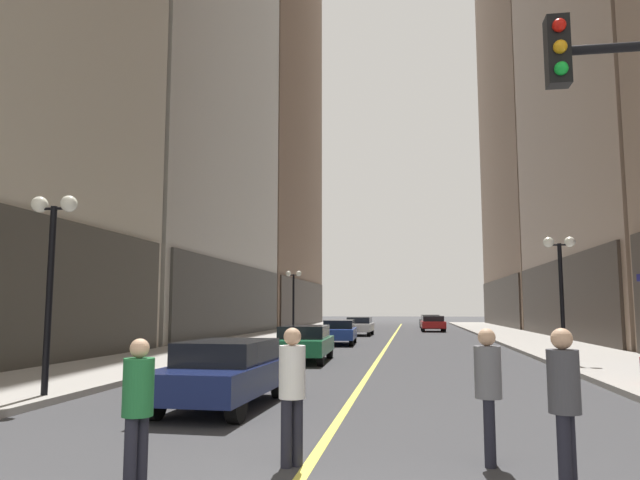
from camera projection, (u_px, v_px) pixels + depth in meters
name	position (u px, v px, depth m)	size (l,w,h in m)	color
ground_plane	(392.00, 338.00, 38.63)	(200.00, 200.00, 0.00)	#38383A
sidewalk_left	(271.00, 336.00, 39.90)	(4.50, 78.00, 0.15)	#9E9991
sidewalk_right	(522.00, 338.00, 37.37)	(4.50, 78.00, 0.15)	#9E9991
lane_centre_stripe	(392.00, 338.00, 38.63)	(0.16, 70.00, 0.01)	#E5D64C
building_left_far	(252.00, 76.00, 69.14)	(12.96, 26.00, 58.74)	gray
building_right_far	(540.00, 29.00, 64.50)	(10.89, 26.00, 65.41)	gray
car_navy	(225.00, 371.00, 11.78)	(1.90, 4.20, 1.32)	#141E4C
car_green	(304.00, 342.00, 21.87)	(2.06, 4.57, 1.32)	#196038
car_blue	(339.00, 331.00, 32.10)	(1.97, 4.67, 1.32)	navy
car_white	(359.00, 325.00, 42.59)	(1.90, 4.35, 1.32)	silver
car_red	(433.00, 323.00, 49.46)	(2.03, 4.07, 1.32)	#B21919
car_black	(430.00, 321.00, 57.51)	(2.05, 4.10, 1.32)	black
pedestrian_in_white_shirt	(292.00, 385.00, 7.46)	(0.48, 0.48, 1.73)	black
pedestrian_in_green_parka	(138.00, 402.00, 6.46)	(0.44, 0.44, 1.64)	black
pedestrian_in_grey_suit	(488.00, 385.00, 7.50)	(0.39, 0.39, 1.72)	black
pedestrian_with_orange_bag	(564.00, 397.00, 6.31)	(0.47, 0.47, 1.77)	black
street_lamp_left_near	(52.00, 249.00, 12.73)	(1.06, 0.36, 4.43)	black
street_lamp_left_far	(294.00, 289.00, 38.71)	(1.06, 0.36, 4.43)	black
street_lamp_right_mid	(560.00, 271.00, 20.11)	(1.06, 0.36, 4.43)	black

